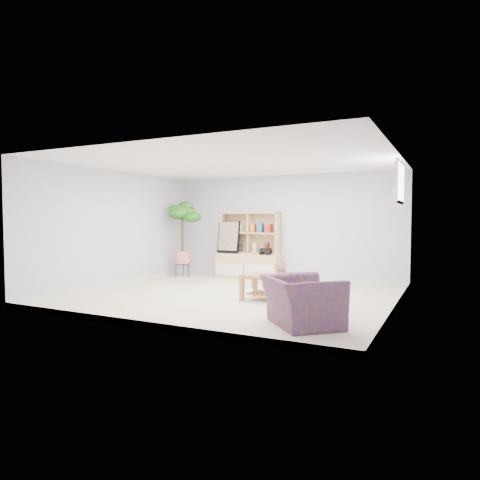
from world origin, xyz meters
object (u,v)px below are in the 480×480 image
at_px(armchair, 302,298).
at_px(coffee_table, 275,288).
at_px(floor_tree, 182,239).
at_px(storage_unit, 248,245).

bearing_deg(armchair, coffee_table, -8.21).
bearing_deg(floor_tree, armchair, -38.31).
bearing_deg(floor_tree, coffee_table, -30.08).
bearing_deg(storage_unit, floor_tree, -162.13).
bearing_deg(armchair, storage_unit, -7.65).
xyz_separation_m(coffee_table, floor_tree, (-3.11, 1.80, 0.69)).
bearing_deg(floor_tree, storage_unit, 17.87).
distance_m(storage_unit, armchair, 4.48).
relative_size(floor_tree, armchair, 1.83).
height_order(coffee_table, armchair, armchair).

